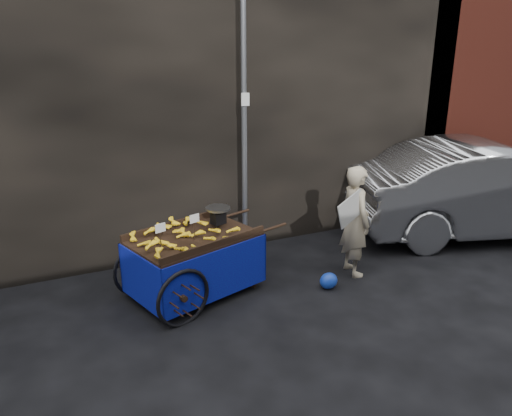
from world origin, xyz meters
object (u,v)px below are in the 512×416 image
parked_car (492,189)px  banana_cart (191,244)px  vendor (355,221)px  plastic_bag (329,281)px

parked_car → banana_cart: bearing=107.2°
vendor → plastic_bag: vendor is taller
banana_cart → vendor: bearing=-25.2°
plastic_bag → parked_car: bearing=9.7°
banana_cart → plastic_bag: banana_cart is taller
vendor → parked_car: parked_car is taller
vendor → plastic_bag: 0.94m
banana_cart → parked_car: bearing=-17.1°
banana_cart → plastic_bag: bearing=-36.5°
vendor → plastic_bag: size_ratio=6.28×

